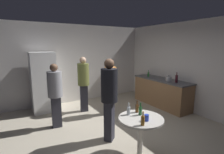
# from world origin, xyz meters

# --- Properties ---
(ground_plane) EXTENTS (5.20, 5.20, 0.10)m
(ground_plane) POSITION_xyz_m (0.00, 0.00, -0.05)
(ground_plane) COLOR #B2A893
(wall_back) EXTENTS (5.32, 0.06, 2.70)m
(wall_back) POSITION_xyz_m (0.00, 2.63, 1.35)
(wall_back) COLOR silver
(wall_back) RESTS_ON ground_plane
(wall_side_right) EXTENTS (0.06, 5.20, 2.70)m
(wall_side_right) POSITION_xyz_m (2.63, 0.00, 1.35)
(wall_side_right) COLOR silver
(wall_side_right) RESTS_ON ground_plane
(refrigerator) EXTENTS (0.70, 0.68, 1.80)m
(refrigerator) POSITION_xyz_m (-1.16, 2.20, 0.90)
(refrigerator) COLOR white
(refrigerator) RESTS_ON ground_plane
(kitchen_counter) EXTENTS (0.64, 2.07, 0.90)m
(kitchen_counter) POSITION_xyz_m (2.28, 0.70, 0.45)
(kitchen_counter) COLOR olive
(kitchen_counter) RESTS_ON ground_plane
(kettle) EXTENTS (0.24, 0.17, 0.18)m
(kettle) POSITION_xyz_m (2.23, 0.38, 0.97)
(kettle) COLOR #B2B2B7
(kettle) RESTS_ON kitchen_counter
(wine_bottle_on_counter) EXTENTS (0.08, 0.08, 0.31)m
(wine_bottle_on_counter) POSITION_xyz_m (2.25, 0.11, 1.02)
(wine_bottle_on_counter) COLOR #3F141E
(wine_bottle_on_counter) RESTS_ON kitchen_counter
(beer_bottle_on_counter) EXTENTS (0.06, 0.06, 0.23)m
(beer_bottle_on_counter) POSITION_xyz_m (2.21, 1.28, 0.98)
(beer_bottle_on_counter) COLOR #26662D
(beer_bottle_on_counter) RESTS_ON kitchen_counter
(foreground_table) EXTENTS (0.80, 0.80, 0.73)m
(foreground_table) POSITION_xyz_m (-0.06, -1.03, 0.63)
(foreground_table) COLOR beige
(foreground_table) RESTS_ON ground_plane
(beer_bottle_amber) EXTENTS (0.06, 0.06, 0.23)m
(beer_bottle_amber) POSITION_xyz_m (-0.22, -1.27, 0.82)
(beer_bottle_amber) COLOR #8C5919
(beer_bottle_amber) RESTS_ON foreground_table
(beer_bottle_brown) EXTENTS (0.06, 0.06, 0.23)m
(beer_bottle_brown) POSITION_xyz_m (0.04, -0.80, 0.82)
(beer_bottle_brown) COLOR #593314
(beer_bottle_brown) RESTS_ON foreground_table
(beer_bottle_green) EXTENTS (0.06, 0.06, 0.23)m
(beer_bottle_green) POSITION_xyz_m (0.01, -0.93, 0.82)
(beer_bottle_green) COLOR #26662D
(beer_bottle_green) RESTS_ON foreground_table
(beer_bottle_clear) EXTENTS (0.06, 0.06, 0.23)m
(beer_bottle_clear) POSITION_xyz_m (-0.17, -0.81, 0.82)
(beer_bottle_clear) COLOR silver
(beer_bottle_clear) RESTS_ON foreground_table
(plastic_cup_blue) EXTENTS (0.08, 0.08, 0.11)m
(plastic_cup_blue) POSITION_xyz_m (-0.06, -1.18, 0.79)
(plastic_cup_blue) COLOR blue
(plastic_cup_blue) RESTS_ON foreground_table
(person_in_gray_shirt) EXTENTS (0.37, 0.37, 1.58)m
(person_in_gray_shirt) POSITION_xyz_m (-1.10, 0.90, 0.92)
(person_in_gray_shirt) COLOR #2D2D38
(person_in_gray_shirt) RESTS_ON ground_plane
(person_in_black_shirt) EXTENTS (0.48, 0.48, 1.74)m
(person_in_black_shirt) POSITION_xyz_m (-0.28, -0.28, 1.02)
(person_in_black_shirt) COLOR #2D2D38
(person_in_black_shirt) RESTS_ON ground_plane
(person_in_olive_shirt) EXTENTS (0.41, 0.41, 1.66)m
(person_in_olive_shirt) POSITION_xyz_m (-0.13, 1.54, 0.97)
(person_in_olive_shirt) COLOR #2D2D38
(person_in_olive_shirt) RESTS_ON ground_plane
(person_in_orange_shirt) EXTENTS (0.44, 0.44, 1.57)m
(person_in_orange_shirt) POSITION_xyz_m (0.47, 0.96, 0.91)
(person_in_orange_shirt) COLOR #2D2D38
(person_in_orange_shirt) RESTS_ON ground_plane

